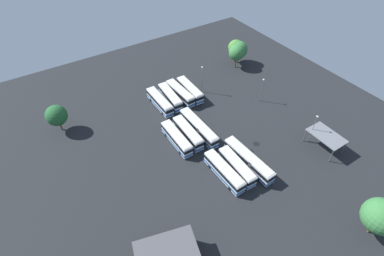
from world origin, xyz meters
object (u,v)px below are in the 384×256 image
bus_row0_slot3 (224,171)px  bus_row2_slot3 (160,102)px  maintenance_shelter (327,136)px  bus_row2_slot1 (180,93)px  tree_south_edge (381,216)px  tree_north_edge (239,50)px  bus_row0_slot1 (249,160)px  bus_row1_slot4 (177,138)px  bus_row2_slot0 (190,90)px  lamp_post_mid_lot (202,79)px  bus_row1_slot2 (199,128)px  bus_row0_slot2 (237,167)px  bus_row2_slot2 (170,97)px  lamp_post_far_corner (313,128)px  tree_northwest (236,48)px  depot_building (167,256)px  lamp_post_near_entrance (262,89)px  tree_west_edge (56,115)px  bus_row1_slot3 (188,133)px  tree_east_edge (237,53)px

bus_row0_slot3 → bus_row2_slot3: same height
maintenance_shelter → bus_row2_slot1: bearing=28.0°
tree_south_edge → tree_north_edge: 67.98m
bus_row0_slot1 → bus_row1_slot4: 19.11m
bus_row2_slot0 → lamp_post_mid_lot: bearing=-100.2°
bus_row2_slot1 → bus_row1_slot2: bearing=166.5°
bus_row2_slot3 → bus_row0_slot2: bearing=-173.6°
tree_south_edge → bus_row2_slot2: bearing=12.0°
bus_row2_slot0 → bus_row2_slot1: same height
lamp_post_far_corner → tree_northwest: 43.29m
bus_row2_slot1 → lamp_post_far_corner: (-34.46, -18.75, 2.93)m
bus_row2_slot0 → depot_building: (-41.53, 31.45, 0.71)m
bus_row1_slot2 → bus_row2_slot1: same height
bus_row1_slot4 → bus_row1_slot2: bearing=-88.0°
lamp_post_near_entrance → tree_west_edge: bearing=70.0°
depot_building → bus_row2_slot3: bearing=-26.6°
bus_row2_slot1 → depot_building: size_ratio=1.01×
bus_row2_slot2 → tree_west_edge: bearing=80.0°
bus_row1_slot4 → tree_northwest: bearing=-58.0°
bus_row0_slot1 → tree_north_edge: tree_north_edge is taller
bus_row1_slot2 → bus_row2_slot3: same height
bus_row2_slot0 → lamp_post_near_entrance: lamp_post_near_entrance is taller
lamp_post_near_entrance → tree_northwest: (22.35, -8.06, 1.28)m
bus_row0_slot3 → tree_west_edge: bearing=36.8°
bus_row2_slot1 → tree_west_edge: size_ratio=1.56×
bus_row1_slot3 → bus_row2_slot2: (16.08, -3.82, 0.00)m
bus_row0_slot1 → tree_south_edge: tree_south_edge is taller
bus_row2_slot3 → tree_east_edge: (5.13, -32.92, 3.83)m
bus_row0_slot2 → bus_row2_slot1: 32.31m
bus_row0_slot2 → tree_south_edge: 29.66m
tree_northwest → tree_north_edge: 1.38m
bus_row1_slot3 → bus_row2_slot3: 15.78m
bus_row1_slot2 → lamp_post_far_corner: 29.30m
bus_row2_slot0 → tree_northwest: size_ratio=1.45×
bus_row0_slot2 → bus_row1_slot4: size_ratio=0.96×
bus_row2_slot1 → bus_row2_slot3: (-0.38, 7.32, -0.00)m
bus_row1_slot2 → tree_west_edge: tree_west_edge is taller
bus_row2_slot0 → lamp_post_far_corner: (-34.21, -15.36, 2.93)m
bus_row0_slot2 → bus_row0_slot3: size_ratio=0.94×
bus_row0_slot1 → tree_west_edge: 51.24m
bus_row1_slot4 → bus_row2_slot1: bearing=-33.9°
bus_row1_slot3 → maintenance_shelter: (-21.70, -27.49, 2.17)m
tree_east_edge → tree_west_edge: bearing=89.3°
bus_row0_slot1 → tree_north_edge: size_ratio=1.83×
bus_row2_slot0 → tree_west_edge: bearing=81.5°
bus_row1_slot2 → bus_row1_slot4: same height
depot_building → maintenance_shelter: (3.92, -48.19, 1.46)m
bus_row2_slot0 → bus_row2_slot2: 6.93m
bus_row0_slot3 → bus_row2_slot1: (31.59, -7.18, -0.00)m
bus_row0_slot2 → tree_north_edge: tree_north_edge is taller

